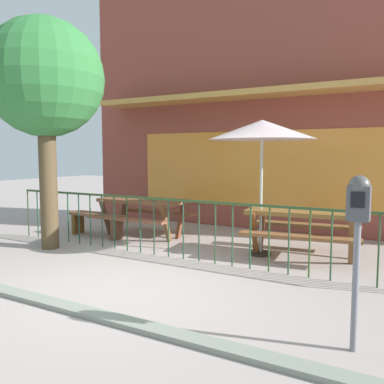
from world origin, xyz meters
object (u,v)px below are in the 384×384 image
(patio_umbrella, at_px, (262,131))
(street_tree, at_px, (45,81))
(patio_bench, at_px, (96,219))
(picnic_table_right, at_px, (303,220))
(picnic_table_left, at_px, (143,207))
(parking_meter_near, at_px, (358,216))

(patio_umbrella, bearing_deg, street_tree, -158.04)
(patio_bench, bearing_deg, picnic_table_right, 5.71)
(picnic_table_left, xyz_separation_m, picnic_table_right, (3.28, -0.06, 0.00))
(parking_meter_near, bearing_deg, patio_bench, 154.12)
(patio_umbrella, relative_size, patio_bench, 1.58)
(picnic_table_left, distance_m, street_tree, 2.99)
(picnic_table_left, height_order, street_tree, street_tree)
(street_tree, bearing_deg, picnic_table_left, 63.44)
(patio_umbrella, relative_size, parking_meter_near, 1.48)
(picnic_table_right, height_order, patio_bench, picnic_table_right)
(street_tree, bearing_deg, parking_meter_near, -14.53)
(patio_bench, distance_m, street_tree, 2.86)
(picnic_table_right, relative_size, patio_bench, 1.38)
(picnic_table_right, height_order, parking_meter_near, parking_meter_near)
(patio_bench, distance_m, parking_meter_near, 5.92)
(patio_bench, xyz_separation_m, street_tree, (-0.00, -1.19, 2.60))
(picnic_table_right, bearing_deg, street_tree, -158.69)
(patio_umbrella, height_order, patio_bench, patio_umbrella)
(patio_bench, height_order, parking_meter_near, parking_meter_near)
(patio_bench, bearing_deg, picnic_table_left, 29.61)
(parking_meter_near, distance_m, street_tree, 5.74)
(picnic_table_left, relative_size, patio_bench, 1.27)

